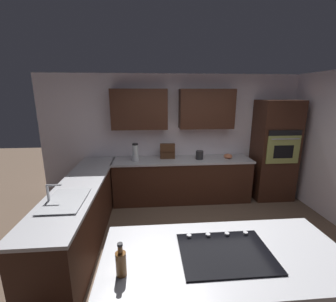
% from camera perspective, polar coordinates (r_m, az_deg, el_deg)
% --- Properties ---
extents(ground_plane, '(14.00, 14.00, 0.00)m').
position_cam_1_polar(ground_plane, '(3.58, 9.45, -24.05)').
color(ground_plane, brown).
extents(wall_back, '(6.00, 0.44, 2.60)m').
position_cam_1_polar(wall_back, '(4.86, 3.47, 5.42)').
color(wall_back, silver).
rests_on(wall_back, ground).
extents(lower_cabinets_back, '(2.80, 0.60, 0.86)m').
position_cam_1_polar(lower_cabinets_back, '(4.82, 3.53, -7.43)').
color(lower_cabinets_back, '#381E14').
rests_on(lower_cabinets_back, ground).
extents(countertop_back, '(2.84, 0.64, 0.04)m').
position_cam_1_polar(countertop_back, '(4.67, 3.62, -2.29)').
color(countertop_back, '#B2B2B7').
rests_on(countertop_back, lower_cabinets_back).
extents(lower_cabinets_side, '(0.60, 2.90, 0.86)m').
position_cam_1_polar(lower_cabinets_side, '(3.86, -20.70, -14.14)').
color(lower_cabinets_side, '#381E14').
rests_on(lower_cabinets_side, ground).
extents(countertop_side, '(0.64, 2.94, 0.04)m').
position_cam_1_polar(countertop_side, '(3.68, -21.31, -7.92)').
color(countertop_side, '#B2B2B7').
rests_on(countertop_side, lower_cabinets_side).
extents(island_base, '(1.98, 0.87, 0.86)m').
position_cam_1_polar(island_base, '(2.46, 13.43, -32.35)').
color(island_base, '#381E14').
rests_on(island_base, ground).
extents(island_top, '(2.06, 0.95, 0.04)m').
position_cam_1_polar(island_top, '(2.16, 14.17, -24.06)').
color(island_top, '#B2B2B7').
rests_on(island_top, island_base).
extents(wall_oven, '(0.80, 0.66, 2.08)m').
position_cam_1_polar(wall_oven, '(5.27, 25.13, 0.11)').
color(wall_oven, '#381E14').
rests_on(wall_oven, ground).
extents(sink_unit, '(0.46, 0.70, 0.23)m').
position_cam_1_polar(sink_unit, '(3.16, -24.47, -11.15)').
color(sink_unit, '#515456').
rests_on(sink_unit, countertop_side).
extents(cooktop, '(0.76, 0.56, 0.03)m').
position_cam_1_polar(cooktop, '(2.15, 14.17, -23.39)').
color(cooktop, black).
rests_on(cooktop, island_top).
extents(blender, '(0.15, 0.15, 0.35)m').
position_cam_1_polar(blender, '(4.57, -8.19, -0.58)').
color(blender, silver).
rests_on(blender, countertop_back).
extents(mixing_bowl, '(0.18, 0.18, 0.10)m').
position_cam_1_polar(mixing_bowl, '(4.86, 14.82, -1.26)').
color(mixing_bowl, '#CC724C').
rests_on(mixing_bowl, countertop_back).
extents(spice_rack, '(0.30, 0.11, 0.31)m').
position_cam_1_polar(spice_rack, '(4.67, -0.13, -0.04)').
color(spice_rack, '#472B19').
rests_on(spice_rack, countertop_back).
extents(kettle, '(0.15, 0.15, 0.17)m').
position_cam_1_polar(kettle, '(4.69, 7.91, -1.01)').
color(kettle, '#262628').
rests_on(kettle, countertop_back).
extents(oil_bottle, '(0.08, 0.08, 0.27)m').
position_cam_1_polar(oil_bottle, '(1.88, -11.72, -25.76)').
color(oil_bottle, brown).
rests_on(oil_bottle, island_top).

